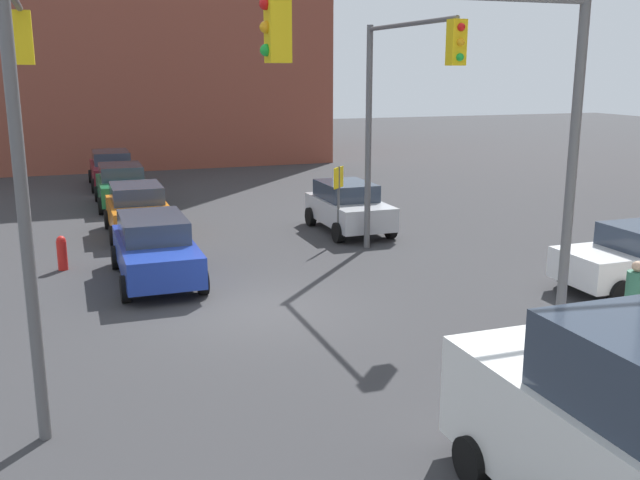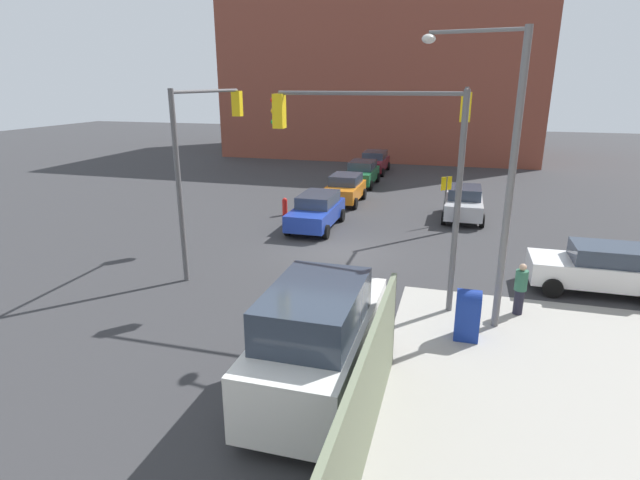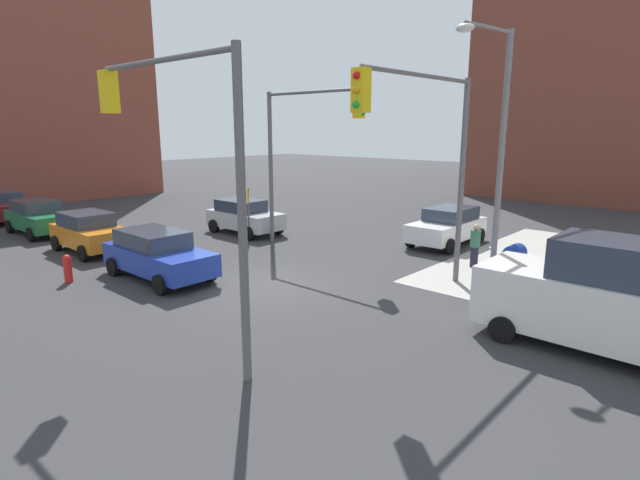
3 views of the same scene
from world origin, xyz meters
TOP-DOWN VIEW (x-y plane):
  - ground_plane at (0.00, 0.00)m, footprint 120.00×120.00m
  - building_brick_west at (-32.00, -3.24)m, footprint 16.00×28.00m
  - traffic_signal_nw_corner at (-2.54, 4.50)m, footprint 5.17×0.36m
  - traffic_signal_se_corner at (2.51, -4.50)m, footprint 5.24×0.36m
  - traffic_signal_ne_corner at (4.50, 2.30)m, footprint 0.36×5.74m
  - street_lamp_corner at (5.15, 5.43)m, footprint 0.73×2.65m
  - warning_sign_two_way at (-5.40, 3.92)m, footprint 0.48×0.48m
  - mailbox_blue at (6.20, 5.00)m, footprint 0.56×0.64m
  - fire_hydrant at (-5.00, -4.20)m, footprint 0.26×0.26m
  - sedan_silver at (-6.81, 4.82)m, footprint 3.88×2.02m
  - coupe_orange at (-8.66, -1.83)m, footprint 3.81×2.02m
  - coupe_white at (1.69, 9.19)m, footprint 2.02×4.18m
  - hatchback_green at (-14.04, -1.90)m, footprint 4.17×2.02m
  - coupe_maroon at (-19.23, -1.94)m, footprint 4.48×2.02m
  - coupe_blue at (-3.20, -1.94)m, footprint 4.47×2.02m
  - van_white_delivery at (9.55, 1.80)m, footprint 5.40×2.32m
  - pedestrian_crossing at (4.20, 6.50)m, footprint 0.36×0.36m

SIDE VIEW (x-z plane):
  - ground_plane at x=0.00m, z-range 0.00..0.00m
  - fire_hydrant at x=-5.00m, z-range 0.02..0.96m
  - mailbox_blue at x=6.20m, z-range 0.05..1.48m
  - pedestrian_crossing at x=4.20m, z-range 0.03..1.63m
  - coupe_orange at x=-8.66m, z-range 0.03..1.65m
  - sedan_silver at x=-6.81m, z-range 0.03..1.65m
  - hatchback_green at x=-14.04m, z-range 0.03..1.65m
  - coupe_white at x=1.69m, z-range 0.03..1.65m
  - coupe_blue at x=-3.20m, z-range 0.03..1.65m
  - coupe_maroon at x=-19.23m, z-range 0.03..1.65m
  - van_white_delivery at x=9.55m, z-range -0.03..2.59m
  - warning_sign_two_way at x=-5.40m, z-range 0.44..2.84m
  - traffic_signal_nw_corner at x=-2.54m, z-range 1.36..7.86m
  - traffic_signal_se_corner at x=2.51m, z-range 1.37..7.87m
  - traffic_signal_ne_corner at x=4.50m, z-range 1.40..7.90m
  - street_lamp_corner at x=5.15m, z-range 0.70..8.70m
  - building_brick_west at x=-32.00m, z-range 0.00..17.98m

